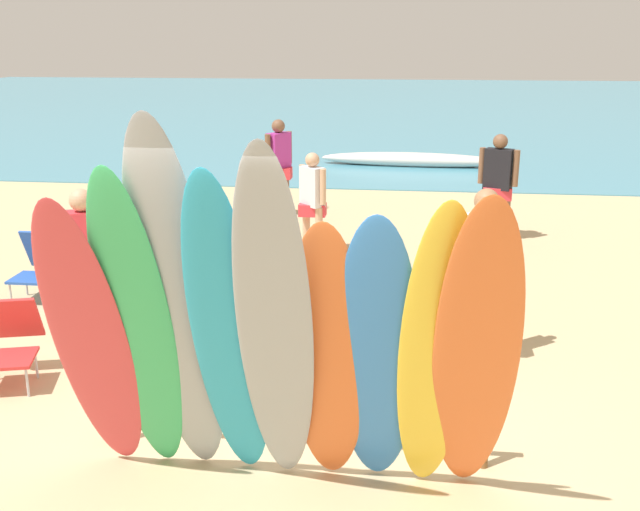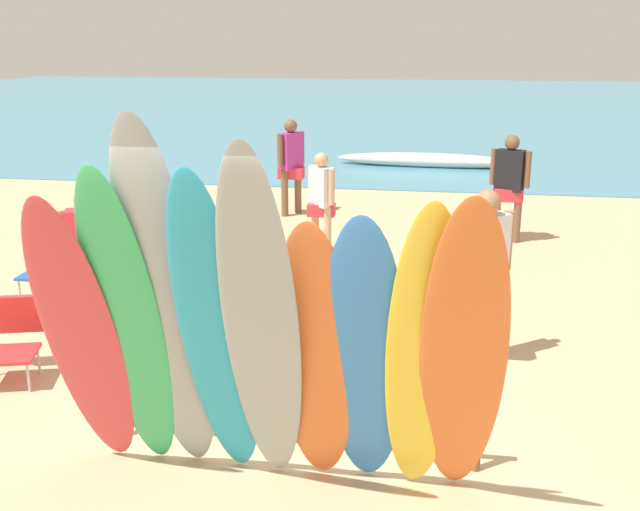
{
  "view_description": "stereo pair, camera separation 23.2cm",
  "coord_description": "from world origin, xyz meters",
  "px_view_note": "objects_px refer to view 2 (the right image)",
  "views": [
    {
      "loc": [
        0.78,
        -4.9,
        3.1
      ],
      "look_at": [
        0.0,
        1.72,
        1.09
      ],
      "focal_mm": 41.05,
      "sensor_mm": 36.0,
      "label": 1
    },
    {
      "loc": [
        1.02,
        -4.87,
        3.1
      ],
      "look_at": [
        0.0,
        1.72,
        1.09
      ],
      "focal_mm": 41.05,
      "sensor_mm": 36.0,
      "label": 2
    }
  ],
  "objects_px": {
    "surfboard_orange_5": "(316,361)",
    "surfboard_yellow_7": "(423,360)",
    "surfboard_red_0": "(83,342)",
    "distant_boat": "(427,160)",
    "surfboard_orange_8": "(463,361)",
    "surfboard_rack": "(285,395)",
    "beachgoer_midbeach": "(484,265)",
    "beach_chair_red": "(12,334)",
    "beachgoer_near_rack": "(291,160)",
    "beach_chair_blue": "(49,260)",
    "beach_chair_striped": "(161,269)",
    "beachgoer_photographing": "(509,181)",
    "surfboard_teal_3": "(217,339)",
    "beachgoer_by_water": "(321,196)",
    "surfboard_blue_6": "(365,360)",
    "surfboard_grey_2": "(168,312)",
    "surfboard_grey_4": "(262,334)",
    "beachgoer_strolling": "(90,255)",
    "surfboard_green_1": "(130,331)"
  },
  "relations": [
    {
      "from": "beachgoer_strolling",
      "to": "beach_chair_red",
      "type": "relative_size",
      "value": 1.93
    },
    {
      "from": "surfboard_grey_2",
      "to": "beach_chair_blue",
      "type": "xyz_separation_m",
      "value": [
        -2.98,
        3.77,
        -0.93
      ]
    },
    {
      "from": "surfboard_orange_5",
      "to": "beachgoer_photographing",
      "type": "height_order",
      "value": "surfboard_orange_5"
    },
    {
      "from": "beachgoer_photographing",
      "to": "surfboard_teal_3",
      "type": "bearing_deg",
      "value": 92.67
    },
    {
      "from": "surfboard_yellow_7",
      "to": "beachgoer_midbeach",
      "type": "distance_m",
      "value": 2.56
    },
    {
      "from": "beachgoer_by_water",
      "to": "beachgoer_midbeach",
      "type": "bearing_deg",
      "value": 165.72
    },
    {
      "from": "surfboard_yellow_7",
      "to": "beach_chair_red",
      "type": "xyz_separation_m",
      "value": [
        -3.82,
        1.52,
        -0.7
      ]
    },
    {
      "from": "surfboard_teal_3",
      "to": "surfboard_blue_6",
      "type": "bearing_deg",
      "value": 8.84
    },
    {
      "from": "surfboard_orange_8",
      "to": "distant_boat",
      "type": "relative_size",
      "value": 0.54
    },
    {
      "from": "beachgoer_strolling",
      "to": "distant_boat",
      "type": "xyz_separation_m",
      "value": [
        3.3,
        11.35,
        -0.79
      ]
    },
    {
      "from": "beachgoer_near_rack",
      "to": "beach_chair_blue",
      "type": "xyz_separation_m",
      "value": [
        -2.18,
        -4.6,
        -0.55
      ]
    },
    {
      "from": "beachgoer_near_rack",
      "to": "beach_chair_striped",
      "type": "relative_size",
      "value": 2.03
    },
    {
      "from": "surfboard_red_0",
      "to": "surfboard_yellow_7",
      "type": "height_order",
      "value": "surfboard_yellow_7"
    },
    {
      "from": "beachgoer_by_water",
      "to": "surfboard_yellow_7",
      "type": "bearing_deg",
      "value": 149.1
    },
    {
      "from": "surfboard_grey_4",
      "to": "surfboard_blue_6",
      "type": "xyz_separation_m",
      "value": [
        0.63,
        0.21,
        -0.24
      ]
    },
    {
      "from": "beachgoer_photographing",
      "to": "beachgoer_near_rack",
      "type": "distance_m",
      "value": 3.86
    },
    {
      "from": "beach_chair_red",
      "to": "beach_chair_blue",
      "type": "distance_m",
      "value": 2.36
    },
    {
      "from": "beach_chair_striped",
      "to": "surfboard_teal_3",
      "type": "bearing_deg",
      "value": -57.27
    },
    {
      "from": "surfboard_grey_2",
      "to": "surfboard_red_0",
      "type": "bearing_deg",
      "value": 179.82
    },
    {
      "from": "surfboard_rack",
      "to": "beach_chair_blue",
      "type": "distance_m",
      "value": 4.82
    },
    {
      "from": "surfboard_rack",
      "to": "surfboard_teal_3",
      "type": "distance_m",
      "value": 1.01
    },
    {
      "from": "surfboard_teal_3",
      "to": "surfboard_green_1",
      "type": "bearing_deg",
      "value": 175.83
    },
    {
      "from": "surfboard_red_0",
      "to": "distant_boat",
      "type": "xyz_separation_m",
      "value": [
        2.18,
        13.76,
        -0.95
      ]
    },
    {
      "from": "beach_chair_blue",
      "to": "surfboard_grey_4",
      "type": "bearing_deg",
      "value": -47.42
    },
    {
      "from": "beachgoer_by_water",
      "to": "beach_chair_red",
      "type": "relative_size",
      "value": 1.75
    },
    {
      "from": "surfboard_green_1",
      "to": "surfboard_yellow_7",
      "type": "distance_m",
      "value": 1.95
    },
    {
      "from": "beachgoer_midbeach",
      "to": "beach_chair_red",
      "type": "bearing_deg",
      "value": -24.67
    },
    {
      "from": "surfboard_grey_2",
      "to": "beachgoer_near_rack",
      "type": "height_order",
      "value": "surfboard_grey_2"
    },
    {
      "from": "surfboard_green_1",
      "to": "beachgoer_photographing",
      "type": "height_order",
      "value": "surfboard_green_1"
    },
    {
      "from": "beachgoer_midbeach",
      "to": "beachgoer_photographing",
      "type": "xyz_separation_m",
      "value": [
        0.66,
        4.6,
        -0.04
      ]
    },
    {
      "from": "beachgoer_midbeach",
      "to": "beachgoer_strolling",
      "type": "bearing_deg",
      "value": -35.57
    },
    {
      "from": "surfboard_yellow_7",
      "to": "surfboard_orange_8",
      "type": "distance_m",
      "value": 0.26
    },
    {
      "from": "surfboard_orange_5",
      "to": "surfboard_yellow_7",
      "type": "xyz_separation_m",
      "value": [
        0.7,
        -0.06,
        0.08
      ]
    },
    {
      "from": "beachgoer_midbeach",
      "to": "beach_chair_striped",
      "type": "relative_size",
      "value": 2.07
    },
    {
      "from": "beach_chair_red",
      "to": "surfboard_rack",
      "type": "bearing_deg",
      "value": -34.67
    },
    {
      "from": "beachgoer_photographing",
      "to": "surfboard_orange_5",
      "type": "bearing_deg",
      "value": 96.96
    },
    {
      "from": "surfboard_blue_6",
      "to": "surfboard_yellow_7",
      "type": "xyz_separation_m",
      "value": [
        0.37,
        -0.05,
        0.05
      ]
    },
    {
      "from": "beachgoer_strolling",
      "to": "distant_boat",
      "type": "bearing_deg",
      "value": 55.92
    },
    {
      "from": "surfboard_teal_3",
      "to": "distant_boat",
      "type": "relative_size",
      "value": 0.57
    },
    {
      "from": "surfboard_rack",
      "to": "surfboard_orange_5",
      "type": "xyz_separation_m",
      "value": [
        0.32,
        -0.5,
        0.54
      ]
    },
    {
      "from": "surfboard_grey_4",
      "to": "beachgoer_by_water",
      "type": "bearing_deg",
      "value": 92.94
    },
    {
      "from": "surfboard_grey_2",
      "to": "beach_chair_blue",
      "type": "bearing_deg",
      "value": 128.14
    },
    {
      "from": "beachgoer_midbeach",
      "to": "beach_chair_red",
      "type": "relative_size",
      "value": 2.02
    },
    {
      "from": "surfboard_grey_2",
      "to": "surfboard_teal_3",
      "type": "distance_m",
      "value": 0.37
    },
    {
      "from": "surfboard_rack",
      "to": "beachgoer_photographing",
      "type": "relative_size",
      "value": 1.8
    },
    {
      "from": "surfboard_green_1",
      "to": "beachgoer_midbeach",
      "type": "bearing_deg",
      "value": 43.77
    },
    {
      "from": "surfboard_rack",
      "to": "beachgoer_strolling",
      "type": "distance_m",
      "value": 3.04
    },
    {
      "from": "surfboard_teal_3",
      "to": "surfboard_orange_8",
      "type": "bearing_deg",
      "value": 2.08
    },
    {
      "from": "surfboard_orange_5",
      "to": "surfboard_orange_8",
      "type": "distance_m",
      "value": 0.96
    },
    {
      "from": "beachgoer_photographing",
      "to": "beach_chair_striped",
      "type": "distance_m",
      "value": 5.6
    }
  ]
}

